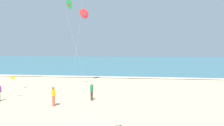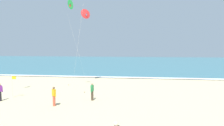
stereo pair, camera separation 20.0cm
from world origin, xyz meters
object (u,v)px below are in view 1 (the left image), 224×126
Objects in this scene: bystander_green_top at (92,91)px; lifeguard_flag at (11,85)px; bystander_yellow_top at (53,96)px; kite_delta_scarlet_mid at (84,14)px; kite_delta_emerald_near at (70,5)px.

lifeguard_flag is (-7.64, 0.00, 0.45)m from bystander_green_top.
bystander_green_top is at bearing 37.21° from bystander_yellow_top.
bystander_yellow_top is 5.37m from lifeguard_flag.
kite_delta_scarlet_mid is 6.06× the size of bystander_green_top.
bystander_yellow_top is 0.76× the size of lifeguard_flag.
bystander_yellow_top is at bearing -90.29° from kite_delta_scarlet_mid.
lifeguard_flag is at bearing -134.70° from kite_delta_emerald_near.
kite_delta_scarlet_mid is at bearing 108.09° from bystander_green_top.
bystander_green_top is 7.65m from lifeguard_flag.
kite_delta_emerald_near is at bearing -100.18° from kite_delta_scarlet_mid.
kite_delta_scarlet_mid reaches higher than lifeguard_flag.
bystander_green_top is at bearing -0.00° from lifeguard_flag.
kite_delta_scarlet_mid is at bearing 89.71° from bystander_yellow_top.
lifeguard_flag reaches higher than bystander_green_top.
lifeguard_flag is at bearing 157.54° from bystander_yellow_top.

